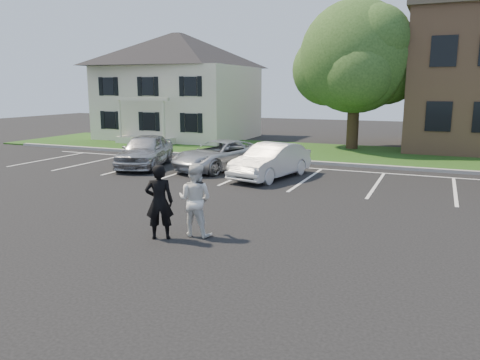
% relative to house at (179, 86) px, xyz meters
% --- Properties ---
extents(ground_plane, '(90.00, 90.00, 0.00)m').
position_rel_house_xyz_m(ground_plane, '(13.00, -19.97, -3.83)').
color(ground_plane, black).
rests_on(ground_plane, ground).
extents(curb, '(40.00, 0.30, 0.15)m').
position_rel_house_xyz_m(curb, '(13.00, -7.97, -3.75)').
color(curb, gray).
rests_on(curb, ground).
extents(grass_strip, '(44.00, 8.00, 0.08)m').
position_rel_house_xyz_m(grass_strip, '(13.00, -3.97, -3.79)').
color(grass_strip, '#224617').
rests_on(grass_strip, ground).
extents(stall_lines, '(34.00, 5.36, 0.01)m').
position_rel_house_xyz_m(stall_lines, '(14.40, -11.02, -3.82)').
color(stall_lines, silver).
rests_on(stall_lines, ground).
extents(house, '(10.30, 9.22, 7.60)m').
position_rel_house_xyz_m(house, '(0.00, 0.00, 0.00)').
color(house, beige).
rests_on(house, ground).
extents(tree, '(7.80, 7.20, 8.80)m').
position_rel_house_xyz_m(tree, '(13.13, -1.54, 1.52)').
color(tree, black).
rests_on(tree, ground).
extents(man_black_suit, '(0.82, 0.73, 1.89)m').
position_rel_house_xyz_m(man_black_suit, '(11.65, -20.91, -2.88)').
color(man_black_suit, black).
rests_on(man_black_suit, ground).
extents(man_white_shirt, '(0.94, 0.75, 1.87)m').
position_rel_house_xyz_m(man_white_shirt, '(12.34, -20.33, -2.89)').
color(man_white_shirt, silver).
rests_on(man_white_shirt, ground).
extents(car_silver_west, '(3.10, 4.93, 1.57)m').
position_rel_house_xyz_m(car_silver_west, '(5.11, -11.96, -3.05)').
color(car_silver_west, '#A5A5A9').
rests_on(car_silver_west, ground).
extents(car_silver_minivan, '(3.63, 5.28, 1.34)m').
position_rel_house_xyz_m(car_silver_minivan, '(8.67, -11.22, -3.16)').
color(car_silver_minivan, '#B3B6BB').
rests_on(car_silver_minivan, ground).
extents(car_white_sedan, '(2.41, 4.58, 1.43)m').
position_rel_house_xyz_m(car_white_sedan, '(11.53, -12.26, -3.11)').
color(car_white_sedan, silver).
rests_on(car_white_sedan, ground).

